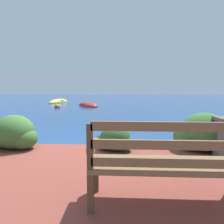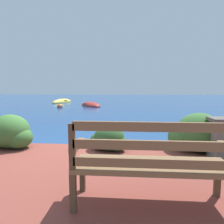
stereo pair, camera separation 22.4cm
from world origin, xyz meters
name	(u,v)px [view 1 (the left image)]	position (x,y,z in m)	size (l,w,h in m)	color
ground_plane	(74,154)	(0.00, 0.00, 0.00)	(80.00, 80.00, 0.00)	navy
park_bench	(168,161)	(1.54, -2.23, 0.71)	(1.64, 0.48, 0.93)	brown
hedge_clump_left	(14,134)	(-1.16, -0.34, 0.52)	(1.02, 0.74, 0.69)	#38662D
hedge_clump_centre	(115,139)	(0.92, -0.37, 0.44)	(0.76, 0.54, 0.51)	#2D5628
hedge_clump_right	(203,134)	(2.67, -0.30, 0.55)	(1.12, 0.80, 0.76)	#38662D
rowboat_nearest	(88,105)	(-1.67, 11.69, 0.05)	(2.49, 3.03, 0.61)	#9E2D28
rowboat_mid	(59,102)	(-5.23, 15.25, 0.06)	(1.65, 3.26, 0.68)	#DBC64C
mooring_buoy	(57,107)	(-3.73, 10.23, 0.07)	(0.45, 0.45, 0.41)	orange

